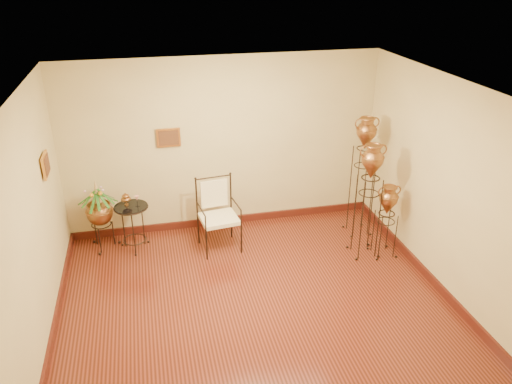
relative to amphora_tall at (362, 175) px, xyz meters
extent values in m
plane|color=maroon|center=(-2.05, -1.72, -1.00)|extent=(5.00, 5.00, 0.00)
cube|color=#461710|center=(-2.05, 0.76, -0.94)|extent=(5.00, 0.04, 0.12)
cube|color=#461710|center=(-4.53, -1.72, -0.94)|extent=(0.04, 5.00, 0.12)
cube|color=#461710|center=(0.43, -1.72, -0.94)|extent=(0.04, 5.00, 0.12)
cube|color=gold|center=(-2.90, 0.74, 0.60)|extent=(0.36, 0.03, 0.29)
cube|color=gold|center=(-4.51, -0.27, 0.70)|extent=(0.03, 0.36, 0.29)
cube|color=#FCF0BF|center=(-2.28, 0.00, -0.49)|extent=(0.60, 0.56, 0.06)
cube|color=#FCF0BF|center=(-2.28, 0.00, -0.17)|extent=(0.42, 0.08, 0.44)
cylinder|color=black|center=(-3.56, 0.29, -0.28)|extent=(0.50, 0.50, 0.02)
camera|label=1|loc=(-3.23, -6.59, 3.09)|focal=35.00mm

